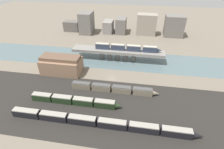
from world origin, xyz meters
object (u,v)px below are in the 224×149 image
Objects in this scene: train_yard_mid at (75,101)px; warehouse_building at (61,65)px; train_on_bridge at (127,48)px; train_yard_far at (114,89)px; train_yard_near at (100,123)px.

train_yard_mid is 1.88× the size of warehouse_building.
train_on_bridge is 35.52m from train_yard_far.
warehouse_building is (-36.75, -21.12, -4.10)m from train_on_bridge.
train_yard_mid is at bearing 142.83° from train_yard_near.
warehouse_building is at bearing 123.75° from train_yard_mid.
train_on_bridge is 1.87× the size of warehouse_building.
train_yard_mid is at bearing -143.58° from train_yard_far.
train_yard_far is at bearing 85.41° from train_yard_near.
train_yard_near is at bearing -95.30° from train_on_bridge.
warehouse_building is at bearing -150.11° from train_on_bridge.
train_yard_far is 36.02m from warehouse_building.
warehouse_building reaches higher than train_yard_far.
train_yard_mid is 30.77m from warehouse_building.
train_yard_near is at bearing -49.18° from warehouse_building.
train_yard_mid is (-14.42, 10.93, -0.01)m from train_yard_near.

